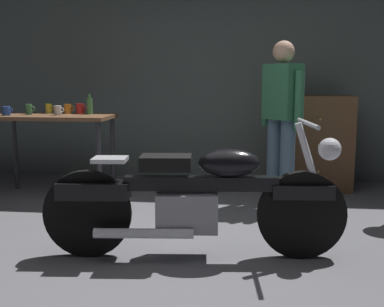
# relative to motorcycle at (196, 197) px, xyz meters

# --- Properties ---
(ground_plane) EXTENTS (12.00, 12.00, 0.00)m
(ground_plane) POSITION_rel_motorcycle_xyz_m (-0.16, 0.03, -0.45)
(ground_plane) COLOR slate
(back_wall) EXTENTS (8.00, 0.12, 3.10)m
(back_wall) POSITION_rel_motorcycle_xyz_m (-0.16, 2.83, 1.10)
(back_wall) COLOR #56605B
(back_wall) RESTS_ON ground_plane
(workbench) EXTENTS (1.30, 0.64, 0.90)m
(workbench) POSITION_rel_motorcycle_xyz_m (-1.76, 1.66, 0.34)
(workbench) COLOR brown
(workbench) RESTS_ON ground_plane
(motorcycle) EXTENTS (2.19, 0.61, 1.00)m
(motorcycle) POSITION_rel_motorcycle_xyz_m (0.00, 0.00, 0.00)
(motorcycle) COLOR black
(motorcycle) RESTS_ON ground_plane
(person_standing) EXTENTS (0.41, 0.46, 1.67)m
(person_standing) POSITION_rel_motorcycle_xyz_m (0.71, 1.62, 0.48)
(person_standing) COLOR slate
(person_standing) RESTS_ON ground_plane
(wooden_dresser) EXTENTS (0.80, 0.47, 1.10)m
(wooden_dresser) POSITION_rel_motorcycle_xyz_m (1.17, 2.33, 0.10)
(wooden_dresser) COLOR brown
(wooden_dresser) RESTS_ON ground_plane
(mug_blue_enamel) EXTENTS (0.12, 0.09, 0.10)m
(mug_blue_enamel) POSITION_rel_motorcycle_xyz_m (-2.24, 1.56, 0.50)
(mug_blue_enamel) COLOR #2D51AD
(mug_blue_enamel) RESTS_ON workbench
(mug_orange_travel) EXTENTS (0.12, 0.08, 0.11)m
(mug_orange_travel) POSITION_rel_motorcycle_xyz_m (-1.68, 1.89, 0.50)
(mug_orange_travel) COLOR orange
(mug_orange_travel) RESTS_ON workbench
(mug_white_ceramic) EXTENTS (0.11, 0.08, 0.10)m
(mug_white_ceramic) POSITION_rel_motorcycle_xyz_m (-1.70, 1.66, 0.50)
(mug_white_ceramic) COLOR white
(mug_white_ceramic) RESTS_ON workbench
(mug_green_speckled) EXTENTS (0.11, 0.07, 0.11)m
(mug_green_speckled) POSITION_rel_motorcycle_xyz_m (-2.05, 1.70, 0.51)
(mug_green_speckled) COLOR #3D7F4C
(mug_green_speckled) RESTS_ON workbench
(mug_red_diner) EXTENTS (0.13, 0.09, 0.11)m
(mug_red_diner) POSITION_rel_motorcycle_xyz_m (-1.53, 1.88, 0.51)
(mug_red_diner) COLOR red
(mug_red_diner) RESTS_ON workbench
(mug_yellow_tall) EXTENTS (0.11, 0.07, 0.11)m
(mug_yellow_tall) POSITION_rel_motorcycle_xyz_m (-1.91, 1.90, 0.51)
(mug_yellow_tall) COLOR yellow
(mug_yellow_tall) RESTS_ON workbench
(bottle) EXTENTS (0.06, 0.06, 0.24)m
(bottle) POSITION_rel_motorcycle_xyz_m (-1.40, 1.83, 0.55)
(bottle) COLOR #4C8C4C
(bottle) RESTS_ON workbench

